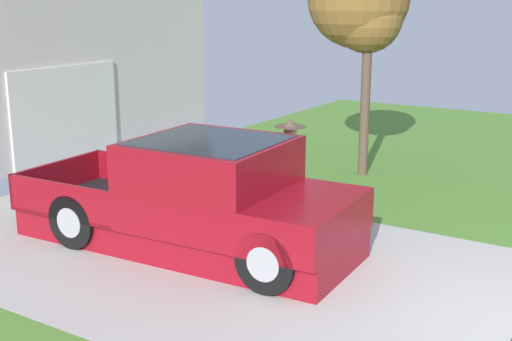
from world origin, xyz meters
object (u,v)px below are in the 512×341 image
at_px(person_with_hat, 290,167).
at_px(handbag, 297,227).
at_px(front_yard_tree, 363,2).
at_px(pickup_truck, 206,201).

bearing_deg(person_with_hat, handbag, 84.93).
bearing_deg(front_yard_tree, person_with_hat, -170.60).
height_order(person_with_hat, handbag, person_with_hat).
bearing_deg(front_yard_tree, pickup_truck, -179.48).
relative_size(person_with_hat, handbag, 4.41).
distance_m(pickup_truck, front_yard_tree, 5.95).
distance_m(pickup_truck, person_with_hat, 1.47).
relative_size(pickup_truck, person_with_hat, 2.90).
bearing_deg(person_with_hat, front_yard_tree, -156.71).
relative_size(person_with_hat, front_yard_tree, 0.39).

